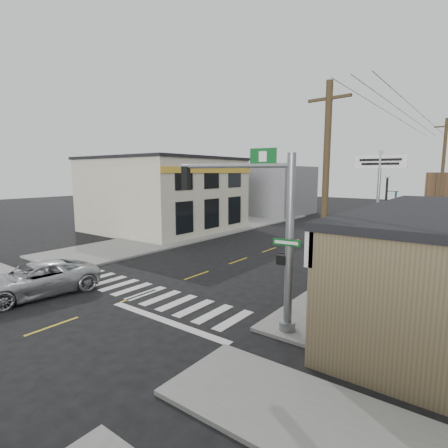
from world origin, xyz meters
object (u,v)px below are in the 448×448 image
Objects in this scene: fire_hydrant at (366,278)px; lamp_post at (386,210)px; guide_sign at (383,242)px; suv at (35,280)px; traffic_signal_pole at (270,222)px; utility_pole_far at (442,179)px; dance_center_sign at (379,177)px; bare_tree at (373,229)px; utility_pole_near at (324,210)px.

lamp_post is (-0.66, 6.64, 2.73)m from fire_hydrant.
fire_hydrant is at bearing -84.95° from guide_sign.
traffic_signal_pole is (10.18, 3.41, 3.10)m from suv.
guide_sign is at bearing 83.59° from fire_hydrant.
guide_sign is at bearing -96.68° from utility_pole_far.
lamp_post reaches higher than suv.
dance_center_sign reaches higher than suv.
utility_pole_far is at bearing 96.54° from guide_sign.
traffic_signal_pole reaches higher than lamp_post.
utility_pole_far reaches higher than bare_tree.
traffic_signal_pole is 22.63m from utility_pole_far.
traffic_signal_pole is at bearing -99.39° from utility_pole_far.
suv is 0.86× the size of traffic_signal_pole.
dance_center_sign reaches higher than guide_sign.
guide_sign is 0.42× the size of dance_center_sign.
utility_pole_near is at bearing -99.86° from lamp_post.
fire_hydrant is 7.29m from utility_pole_near.
suv is at bearing -118.80° from utility_pole_far.
utility_pole_far is (0.33, 19.38, 1.59)m from bare_tree.
lamp_post is (-0.88, 4.66, 1.25)m from guide_sign.
guide_sign is 6.93m from dance_center_sign.
utility_pole_far is at bearing 71.61° from suv.
dance_center_sign is 8.40m from utility_pole_far.
bare_tree reaches higher than guide_sign.
lamp_post is at bearing 65.07° from suv.
traffic_signal_pole reaches higher than fire_hydrant.
utility_pole_near is at bearing 26.82° from suv.
utility_pole_near is (-0.10, -8.17, 2.36)m from guide_sign.
dance_center_sign is 1.61× the size of bare_tree.
bare_tree is at bearing -93.83° from lamp_post.
bare_tree is (2.55, -11.49, -1.82)m from dance_center_sign.
bare_tree is at bearing -92.74° from utility_pole_far.
fire_hydrant is 0.10× the size of dance_center_sign.
utility_pole_near reaches higher than dance_center_sign.
dance_center_sign is at bearing 111.21° from lamp_post.
lamp_post is at bearing -57.14° from dance_center_sign.
guide_sign is (11.99, 12.07, 1.25)m from suv.
dance_center_sign is (-1.70, 5.84, 3.31)m from guide_sign.
lamp_post is (11.11, 16.73, 2.50)m from suv.
lamp_post is at bearing 99.57° from utility_pole_near.
traffic_signal_pole is at bearing -158.01° from utility_pole_near.
suv is 17.06m from guide_sign.
bare_tree is (12.84, 6.43, 2.74)m from suv.
utility_pole_near is at bearing -88.82° from fire_hydrant.
fire_hydrant is (-0.22, -1.98, -1.48)m from guide_sign.
traffic_signal_pole is at bearing -131.47° from bare_tree.
guide_sign reaches higher than fire_hydrant.
utility_pole_far is at bearing 75.62° from traffic_signal_pole.
traffic_signal_pole is at bearing -90.39° from guide_sign.
utility_pole_near is (1.60, -14.01, -0.95)m from dance_center_sign.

